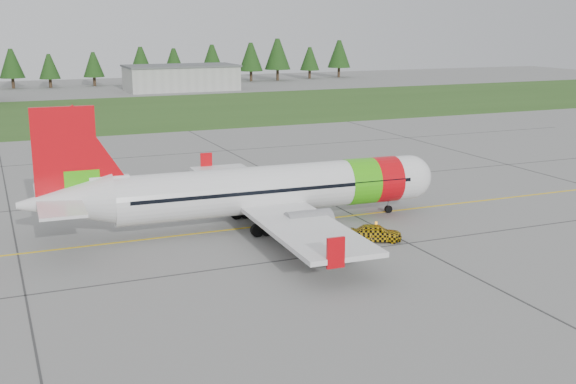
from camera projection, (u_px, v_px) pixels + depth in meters
name	position (u px, v px, depth m)	size (l,w,h in m)	color
ground	(274.00, 262.00, 45.96)	(320.00, 320.00, 0.00)	gray
aircraft	(263.00, 190.00, 53.47)	(31.39, 28.86, 9.51)	silver
follow_me_car	(376.00, 216.00, 49.86)	(1.44, 1.22, 3.57)	yellow
grass_strip	(90.00, 114.00, 119.45)	(320.00, 50.00, 0.03)	#30561E
taxi_guideline	(234.00, 229.00, 53.13)	(120.00, 0.25, 0.02)	gold
hangar_east	(181.00, 78.00, 160.60)	(24.00, 12.00, 5.20)	#A8A8A3
treeline	(54.00, 65.00, 168.49)	(160.00, 8.00, 10.00)	#1C3F14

